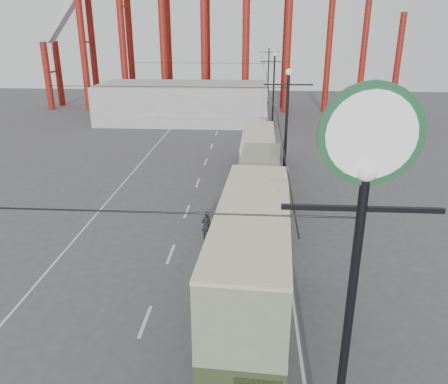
# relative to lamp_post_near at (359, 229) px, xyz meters

# --- Properties ---
(road_markings) EXTENTS (12.52, 120.00, 0.01)m
(road_markings) POSITION_rel_lamp_post_near_xyz_m (-6.46, 22.70, -7.86)
(road_markings) COLOR silver
(road_markings) RESTS_ON ground
(lamp_post_near) EXTENTS (3.20, 0.44, 10.80)m
(lamp_post_near) POSITION_rel_lamp_post_near_xyz_m (0.00, 0.00, 0.00)
(lamp_post_near) COLOR black
(lamp_post_near) RESTS_ON ground
(lamp_post_mid) EXTENTS (3.20, 0.44, 9.32)m
(lamp_post_mid) POSITION_rel_lamp_post_near_xyz_m (0.00, 21.00, -3.18)
(lamp_post_mid) COLOR black
(lamp_post_mid) RESTS_ON ground
(lamp_post_far) EXTENTS (3.20, 0.44, 9.32)m
(lamp_post_far) POSITION_rel_lamp_post_near_xyz_m (0.00, 43.00, -3.18)
(lamp_post_far) COLOR black
(lamp_post_far) RESTS_ON ground
(lamp_post_distant) EXTENTS (3.20, 0.44, 9.32)m
(lamp_post_distant) POSITION_rel_lamp_post_near_xyz_m (0.00, 65.00, -3.18)
(lamp_post_distant) COLOR black
(lamp_post_distant) RESTS_ON ground
(fairground_shed) EXTENTS (22.00, 10.00, 5.00)m
(fairground_shed) POSITION_rel_lamp_post_near_xyz_m (-11.60, 50.00, -5.36)
(fairground_shed) COLOR #A4A49F
(fairground_shed) RESTS_ON ground
(double_decker_bus) EXTENTS (3.21, 10.56, 5.60)m
(double_decker_bus) POSITION_rel_lamp_post_near_xyz_m (-2.13, 6.49, -4.72)
(double_decker_bus) COLOR #344223
(double_decker_bus) RESTS_ON ground
(single_decker_green) EXTENTS (3.40, 12.03, 3.36)m
(single_decker_green) POSITION_rel_lamp_post_near_xyz_m (-1.80, 19.17, -5.96)
(single_decker_green) COLOR gray
(single_decker_green) RESTS_ON ground
(single_decker_cream) EXTENTS (2.88, 10.83, 3.36)m
(single_decker_cream) POSITION_rel_lamp_post_near_xyz_m (-1.75, 28.48, -5.97)
(single_decker_cream) COLOR beige
(single_decker_cream) RESTS_ON ground
(pedestrian) EXTENTS (0.76, 0.70, 1.74)m
(pedestrian) POSITION_rel_lamp_post_near_xyz_m (-4.84, 15.04, -6.99)
(pedestrian) COLOR black
(pedestrian) RESTS_ON ground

